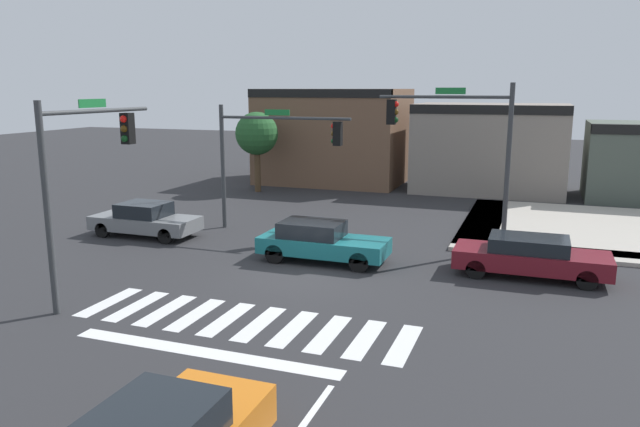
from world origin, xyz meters
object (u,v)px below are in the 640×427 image
car_maroon (530,256)px  traffic_signal_northwest (273,145)px  roadside_tree (257,134)px  car_gray (145,220)px  traffic_signal_northeast (458,136)px  traffic_signal_southwest (86,161)px  car_teal (321,241)px

car_maroon → traffic_signal_northwest: bearing=164.1°
traffic_signal_northwest → roadside_tree: 10.32m
car_gray → car_maroon: car_gray is taller
traffic_signal_northeast → car_gray: size_ratio=1.39×
traffic_signal_southwest → car_maroon: 13.81m
car_teal → car_maroon: 6.96m
traffic_signal_northwest → car_maroon: bearing=-15.9°
traffic_signal_southwest → traffic_signal_northeast: 13.00m
traffic_signal_northeast → car_gray: (-12.11, -2.70, -3.52)m
traffic_signal_southwest → roadside_tree: 18.49m
traffic_signal_southwest → car_teal: traffic_signal_southwest is taller
traffic_signal_northwest → car_gray: bearing=-151.4°
traffic_signal_northwest → car_teal: (3.40, -3.55, -2.94)m
car_teal → car_maroon: car_teal is taller
traffic_signal_southwest → roadside_tree: size_ratio=1.22×
car_gray → traffic_signal_northwest: bearing=28.6°
traffic_signal_southwest → traffic_signal_northeast: size_ratio=0.92×
car_teal → traffic_signal_southwest: bearing=-131.4°
traffic_signal_northwest → car_teal: size_ratio=1.30×
traffic_signal_northwest → car_maroon: size_ratio=1.21×
car_gray → roadside_tree: size_ratio=0.95×
traffic_signal_northwest → car_teal: bearing=-46.3°
traffic_signal_northeast → roadside_tree: 15.37m
car_maroon → roadside_tree: (-15.42, 11.92, 2.67)m
car_teal → roadside_tree: size_ratio=0.96×
traffic_signal_northeast → roadside_tree: traffic_signal_northeast is taller
traffic_signal_northeast → traffic_signal_northwest: bearing=1.3°
car_teal → car_maroon: size_ratio=0.93×
traffic_signal_southwest → roadside_tree: bearing=11.0°
traffic_signal_southwest → traffic_signal_northeast: (9.04, 9.33, 0.26)m
car_teal → roadside_tree: 15.36m
traffic_signal_northwest → car_gray: 6.06m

